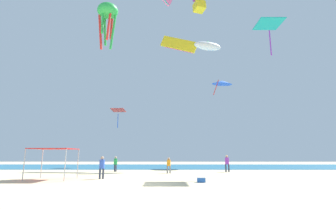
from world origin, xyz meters
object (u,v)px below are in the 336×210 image
object	(u,v)px
kite_delta_blue	(222,82)
kite_inflatable_white	(208,46)
person_central	(169,164)
kite_diamond_teal	(269,26)
kite_diamond_red	(118,111)
person_leftmost	(227,162)
canopy_tent	(54,150)
cooler_box	(201,180)
person_rightmost	(116,163)
kite_octopus_green	(108,13)
kite_parafoil_yellow	(179,45)
person_near_tent	(102,165)
kite_box_purple	(199,1)

from	to	relation	value
kite_delta_blue	kite_inflatable_white	bearing A→B (deg)	-161.43
person_central	kite_inflatable_white	size ratio (longest dim) A/B	0.33
kite_inflatable_white	kite_diamond_teal	xyz separation A→B (m)	(5.45, -10.52, -2.25)
kite_inflatable_white	kite_diamond_red	bearing A→B (deg)	146.89
kite_inflatable_white	person_leftmost	bearing A→B (deg)	-105.37
canopy_tent	cooler_box	size ratio (longest dim) A/B	5.40
person_rightmost	canopy_tent	bearing A→B (deg)	119.26
kite_octopus_green	kite_parafoil_yellow	world-z (taller)	kite_parafoil_yellow
person_leftmost	person_near_tent	bearing A→B (deg)	32.50
canopy_tent	kite_inflatable_white	size ratio (longest dim) A/B	0.63
kite_octopus_green	kite_delta_blue	world-z (taller)	kite_octopus_green
person_rightmost	kite_delta_blue	size ratio (longest dim) A/B	0.36
kite_octopus_green	kite_diamond_teal	world-z (taller)	kite_diamond_teal
person_rightmost	kite_parafoil_yellow	distance (m)	22.56
kite_inflatable_white	kite_parafoil_yellow	bearing A→B (deg)	139.47
kite_diamond_red	kite_parafoil_yellow	size ratio (longest dim) A/B	0.50
canopy_tent	cooler_box	xyz separation A→B (m)	(11.32, -1.93, -2.07)
kite_box_purple	kite_inflatable_white	distance (m)	7.04
kite_parafoil_yellow	cooler_box	bearing A→B (deg)	-70.65
person_rightmost	kite_octopus_green	world-z (taller)	kite_octopus_green
kite_box_purple	person_leftmost	bearing A→B (deg)	104.82
kite_parafoil_yellow	kite_delta_blue	bearing A→B (deg)	31.19
person_central	kite_delta_blue	bearing A→B (deg)	-122.33
person_central	kite_box_purple	size ratio (longest dim) A/B	0.51
canopy_tent	kite_inflatable_white	world-z (taller)	kite_inflatable_white
canopy_tent	person_rightmost	xyz separation A→B (m)	(2.90, 9.59, -1.25)
person_rightmost	kite_diamond_teal	distance (m)	23.76
person_near_tent	kite_inflatable_white	bearing A→B (deg)	-175.86
person_leftmost	kite_inflatable_white	world-z (taller)	kite_inflatable_white
canopy_tent	person_central	xyz separation A→B (m)	(9.03, 6.90, -1.30)
person_near_tent	kite_diamond_teal	bearing A→B (deg)	148.59
person_leftmost	kite_box_purple	distance (m)	22.64
kite_box_purple	kite_inflatable_white	xyz separation A→B (m)	(1.81, 5.03, -4.57)
person_near_tent	kite_delta_blue	distance (m)	27.88
kite_box_purple	kite_octopus_green	bearing A→B (deg)	33.28
cooler_box	kite_octopus_green	distance (m)	15.78
person_leftmost	cooler_box	xyz separation A→B (m)	(-4.27, -10.87, -0.92)
kite_delta_blue	kite_box_purple	size ratio (longest dim) A/B	1.48
cooler_box	kite_box_purple	distance (m)	27.26
kite_delta_blue	kite_diamond_teal	world-z (taller)	kite_diamond_teal
canopy_tent	person_leftmost	xyz separation A→B (m)	(15.59, 8.94, -1.16)
cooler_box	kite_octopus_green	size ratio (longest dim) A/B	0.14
person_rightmost	person_central	bearing A→B (deg)	-157.52
canopy_tent	person_central	size ratio (longest dim) A/B	1.90
person_leftmost	kite_diamond_teal	world-z (taller)	kite_diamond_teal
cooler_box	kite_inflatable_white	xyz separation A→B (m)	(3.86, 19.19, 18.63)
canopy_tent	kite_diamond_red	xyz separation A→B (m)	(0.59, 21.15, 6.78)
person_leftmost	kite_diamond_teal	distance (m)	16.42
person_near_tent	kite_box_purple	xyz separation A→B (m)	(9.69, 11.59, 22.34)
person_near_tent	person_rightmost	world-z (taller)	person_near_tent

